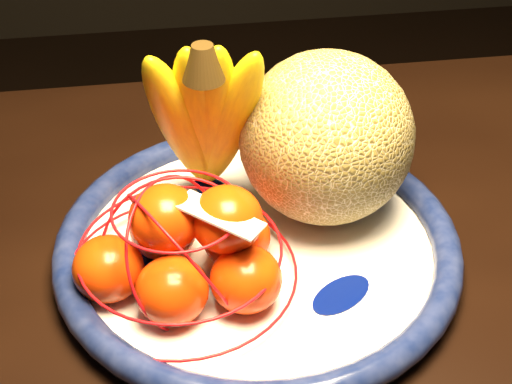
{
  "coord_description": "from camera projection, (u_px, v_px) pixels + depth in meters",
  "views": [
    {
      "loc": [
        0.07,
        -0.3,
        1.24
      ],
      "look_at": [
        0.15,
        0.24,
        0.82
      ],
      "focal_mm": 55.0,
      "sensor_mm": 36.0,
      "label": 1
    }
  ],
  "objects": [
    {
      "name": "fruit_bowl",
      "position": [
        258.0,
        246.0,
        0.71
      ],
      "size": [
        0.37,
        0.37,
        0.03
      ],
      "rotation": [
        0.0,
        0.0,
        -0.02
      ],
      "color": "white",
      "rests_on": "dining_table"
    },
    {
      "name": "cantaloupe",
      "position": [
        326.0,
        138.0,
        0.71
      ],
      "size": [
        0.16,
        0.16,
        0.16
      ],
      "primitive_type": "sphere",
      "color": "olive",
      "rests_on": "fruit_bowl"
    },
    {
      "name": "banana_bunch",
      "position": [
        205.0,
        113.0,
        0.7
      ],
      "size": [
        0.14,
        0.13,
        0.21
      ],
      "rotation": [
        0.0,
        0.0,
        -0.06
      ],
      "color": "yellow",
      "rests_on": "fruit_bowl"
    },
    {
      "name": "mandarin_bag",
      "position": [
        187.0,
        250.0,
        0.66
      ],
      "size": [
        0.26,
        0.26,
        0.13
      ],
      "rotation": [
        0.0,
        0.0,
        -0.4
      ],
      "color": "#FF4C09",
      "rests_on": "fruit_bowl"
    },
    {
      "name": "price_tag",
      "position": [
        219.0,
        215.0,
        0.62
      ],
      "size": [
        0.07,
        0.07,
        0.01
      ],
      "primitive_type": "cube",
      "rotation": [
        -0.14,
        0.1,
        -0.65
      ],
      "color": "white",
      "rests_on": "mandarin_bag"
    }
  ]
}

